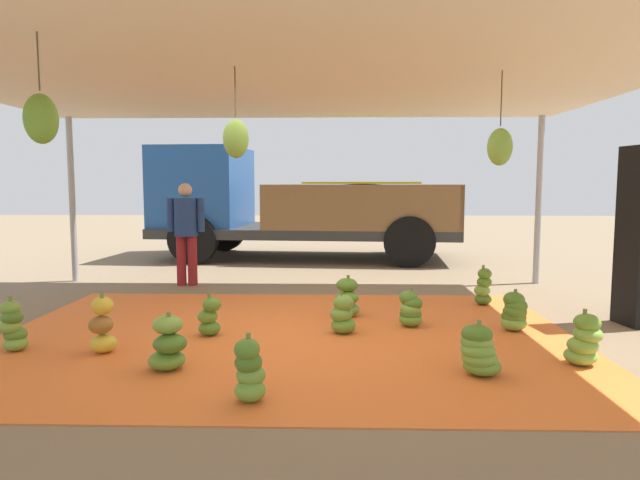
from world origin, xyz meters
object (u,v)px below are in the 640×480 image
banana_bunch_10 (209,318)px  banana_bunch_11 (514,312)px  worker_0 (186,226)px  banana_bunch_2 (584,341)px  banana_bunch_8 (347,299)px  banana_bunch_0 (343,315)px  banana_bunch_4 (249,371)px  banana_bunch_6 (411,310)px  cargo_truck_main (291,204)px  banana_bunch_3 (483,288)px  banana_bunch_5 (102,327)px  banana_bunch_7 (479,351)px  banana_bunch_9 (13,327)px  banana_bunch_1 (168,345)px

banana_bunch_10 → banana_bunch_11: (3.29, 0.29, 0.01)m
banana_bunch_10 → worker_0: (-1.03, 2.98, 0.75)m
banana_bunch_2 → banana_bunch_8: bearing=139.0°
banana_bunch_0 → banana_bunch_11: banana_bunch_11 is taller
banana_bunch_0 → worker_0: 3.82m
banana_bunch_4 → banana_bunch_6: bearing=56.1°
banana_bunch_2 → cargo_truck_main: cargo_truck_main is taller
worker_0 → banana_bunch_3: bearing=-17.6°
cargo_truck_main → banana_bunch_4: bearing=-87.7°
banana_bunch_5 → banana_bunch_6: (3.06, 1.07, -0.06)m
banana_bunch_5 → banana_bunch_11: banana_bunch_5 is taller
banana_bunch_6 → banana_bunch_0: bearing=-157.6°
banana_bunch_7 → banana_bunch_8: banana_bunch_8 is taller
banana_bunch_3 → banana_bunch_8: banana_bunch_3 is taller
banana_bunch_3 → banana_bunch_0: bearing=-142.1°
banana_bunch_7 → worker_0: bearing=130.9°
worker_0 → banana_bunch_11: bearing=-31.9°
banana_bunch_4 → banana_bunch_9: bearing=154.5°
banana_bunch_8 → banana_bunch_9: bearing=-155.2°
banana_bunch_7 → banana_bunch_9: 4.34m
banana_bunch_11 → banana_bunch_6: bearing=171.6°
banana_bunch_2 → banana_bunch_10: size_ratio=1.11×
cargo_truck_main → banana_bunch_6: bearing=-72.9°
banana_bunch_3 → banana_bunch_4: 4.26m
banana_bunch_2 → cargo_truck_main: bearing=113.7°
banana_bunch_0 → cargo_truck_main: 6.38m
banana_bunch_3 → banana_bunch_10: size_ratio=1.18×
banana_bunch_10 → worker_0: 3.24m
banana_bunch_4 → banana_bunch_11: banana_bunch_4 is taller
banana_bunch_9 → banana_bunch_11: bearing=9.8°
banana_bunch_1 → banana_bunch_4: size_ratio=0.98×
banana_bunch_4 → banana_bunch_9: (-2.46, 1.18, 0.01)m
banana_bunch_2 → worker_0: (-4.56, 3.86, 0.72)m
banana_bunch_3 → banana_bunch_1: bearing=-141.9°
banana_bunch_8 → worker_0: (-2.50, 2.07, 0.72)m
banana_bunch_5 → banana_bunch_11: (4.17, 0.91, -0.05)m
banana_bunch_1 → worker_0: (-0.92, 4.06, 0.72)m
banana_bunch_5 → worker_0: (-0.15, 3.60, 0.69)m
banana_bunch_11 → cargo_truck_main: cargo_truck_main is taller
banana_bunch_9 → banana_bunch_10: size_ratio=1.18×
banana_bunch_5 → banana_bunch_8: size_ratio=1.14×
banana_bunch_0 → banana_bunch_3: bearing=37.9°
banana_bunch_10 → worker_0: size_ratio=0.28×
banana_bunch_3 → banana_bunch_10: (-3.30, -1.60, -0.04)m
banana_bunch_2 → banana_bunch_5: 4.42m
banana_bunch_1 → banana_bunch_2: bearing=3.2°
banana_bunch_6 → banana_bunch_4: bearing=-123.9°
banana_bunch_6 → banana_bunch_5: bearing=-160.7°
banana_bunch_3 → banana_bunch_4: size_ratio=1.04×
banana_bunch_2 → banana_bunch_9: bearing=176.9°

